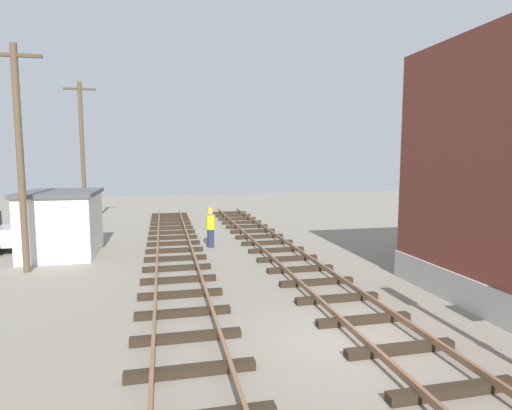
{
  "coord_description": "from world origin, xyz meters",
  "views": [
    {
      "loc": [
        -4.0,
        -8.41,
        4.12
      ],
      "look_at": [
        0.2,
        10.23,
        2.0
      ],
      "focal_mm": 29.2,
      "sensor_mm": 36.0,
      "label": 1
    }
  ],
  "objects_px": {
    "utility_pole_near": "(20,156)",
    "utility_pole_far": "(82,153)",
    "control_hut": "(62,223)",
    "track_worker_foreground": "(211,228)"
  },
  "relations": [
    {
      "from": "utility_pole_near",
      "to": "utility_pole_far",
      "type": "height_order",
      "value": "utility_pole_far"
    },
    {
      "from": "control_hut",
      "to": "utility_pole_near",
      "type": "height_order",
      "value": "utility_pole_near"
    },
    {
      "from": "control_hut",
      "to": "utility_pole_near",
      "type": "relative_size",
      "value": 0.47
    },
    {
      "from": "control_hut",
      "to": "track_worker_foreground",
      "type": "distance_m",
      "value": 6.4
    },
    {
      "from": "utility_pole_near",
      "to": "utility_pole_far",
      "type": "xyz_separation_m",
      "value": [
        0.3,
        10.3,
        0.25
      ]
    },
    {
      "from": "utility_pole_near",
      "to": "utility_pole_far",
      "type": "relative_size",
      "value": 0.94
    },
    {
      "from": "utility_pole_near",
      "to": "track_worker_foreground",
      "type": "height_order",
      "value": "utility_pole_near"
    },
    {
      "from": "utility_pole_near",
      "to": "track_worker_foreground",
      "type": "bearing_deg",
      "value": 21.78
    },
    {
      "from": "track_worker_foreground",
      "to": "utility_pole_near",
      "type": "bearing_deg",
      "value": -158.22
    },
    {
      "from": "utility_pole_far",
      "to": "track_worker_foreground",
      "type": "xyz_separation_m",
      "value": [
        6.75,
        -7.48,
        -3.56
      ]
    }
  ]
}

